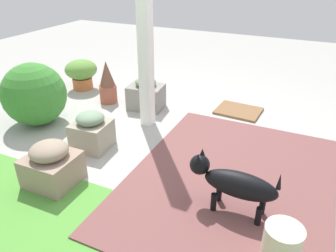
{
  "coord_description": "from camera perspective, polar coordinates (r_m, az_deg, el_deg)",
  "views": [
    {
      "loc": [
        -1.37,
        2.89,
        1.87
      ],
      "look_at": [
        -0.09,
        0.17,
        0.29
      ],
      "focal_mm": 34.72,
      "sensor_mm": 36.0,
      "label": 1
    }
  ],
  "objects": [
    {
      "name": "stone_planter_far",
      "position": [
        3.14,
        -19.74,
        -6.41
      ],
      "size": [
        0.45,
        0.42,
        0.42
      ],
      "color": "gray",
      "rests_on": "ground"
    },
    {
      "name": "terracotta_pot_spiky",
      "position": [
        4.69,
        -10.59,
        7.41
      ],
      "size": [
        0.25,
        0.25,
        0.6
      ],
      "color": "#A2523E",
      "rests_on": "ground"
    },
    {
      "name": "ceramic_urn",
      "position": [
        2.39,
        19.21,
        -19.62
      ],
      "size": [
        0.25,
        0.25,
        0.35
      ],
      "primitive_type": "cylinder",
      "color": "beige",
      "rests_on": "ground"
    },
    {
      "name": "doormat",
      "position": [
        4.5,
        12.26,
        2.62
      ],
      "size": [
        0.6,
        0.5,
        0.03
      ],
      "primitive_type": "cube",
      "rotation": [
        0.0,
        0.0,
        -0.06
      ],
      "color": "brown",
      "rests_on": "ground"
    },
    {
      "name": "stone_planter_nearest",
      "position": [
        4.45,
        -3.88,
        5.5
      ],
      "size": [
        0.5,
        0.41,
        0.44
      ],
      "color": "gray",
      "rests_on": "ground"
    },
    {
      "name": "ground_plane",
      "position": [
        3.71,
        -0.17,
        -2.66
      ],
      "size": [
        12.0,
        12.0,
        0.0
      ],
      "primitive_type": "plane",
      "color": "#A8A6A1"
    },
    {
      "name": "brick_path",
      "position": [
        3.14,
        10.79,
        -9.29
      ],
      "size": [
        1.8,
        2.4,
        0.02
      ],
      "primitive_type": "cube",
      "color": "brown",
      "rests_on": "ground"
    },
    {
      "name": "porch_pillar",
      "position": [
        3.7,
        -4.1,
        17.54
      ],
      "size": [
        0.14,
        0.14,
        2.45
      ],
      "primitive_type": "cube",
      "color": "white",
      "rests_on": "ground"
    },
    {
      "name": "terracotta_pot_broad",
      "position": [
        5.3,
        -14.97,
        9.14
      ],
      "size": [
        0.49,
        0.49,
        0.46
      ],
      "color": "#B66336",
      "rests_on": "ground"
    },
    {
      "name": "stone_planter_mid",
      "position": [
        3.59,
        -13.25,
        -0.92
      ],
      "size": [
        0.4,
        0.39,
        0.42
      ],
      "color": "gray",
      "rests_on": "ground"
    },
    {
      "name": "dog",
      "position": [
        2.64,
        11.48,
        -9.73
      ],
      "size": [
        0.72,
        0.21,
        0.5
      ],
      "color": "black",
      "rests_on": "ground"
    },
    {
      "name": "round_shrub",
      "position": [
        4.27,
        -22.43,
        5.15
      ],
      "size": [
        0.77,
        0.77,
        0.77
      ],
      "primitive_type": "sphere",
      "color": "#387F2F",
      "rests_on": "ground"
    }
  ]
}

